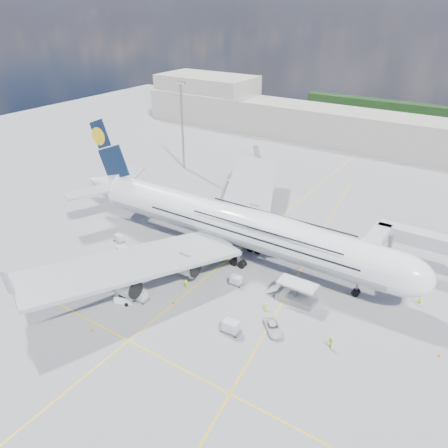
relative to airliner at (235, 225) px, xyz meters
The scene contains 31 objects.
ground 12.13m from the airliner, 91.49° to the right, with size 300.00×300.00×0.00m, color gray.
taxi_line_main 12.13m from the airliner, 91.49° to the right, with size 0.25×220.00×0.01m, color yellow.
taxi_line_cross 30.78m from the airliner, 90.50° to the right, with size 120.00×0.25×0.01m, color yellow.
taxi_line_diag 15.36m from the airliner, ahead, with size 0.25×100.00×0.01m, color yellow.
airliner is the anchor object (origin of this frame).
jet_bridge 31.50m from the airliner, 20.31° to the left, with size 18.80×12.10×8.50m.
cargo_loader 18.87m from the airliner, 23.23° to the right, with size 8.53×3.20×3.67m.
light_mast 53.72m from the airliner, 139.00° to the left, with size 3.00×0.70×25.50m.
terminal 85.00m from the airliner, 90.18° to the left, with size 180.00×16.00×12.00m, color #B2AD9E.
hangar 114.20m from the airliner, 127.98° to the left, with size 40.00×22.00×18.00m, color #B2AD9E.
dolly_row_a 25.79m from the airliner, 159.04° to the right, with size 2.74×1.76×1.62m.
dolly_row_b 19.47m from the airliner, 152.49° to the right, with size 3.45×2.07×0.48m.
dolly_row_c 23.02m from the airliner, 104.91° to the right, with size 3.24×1.86×1.99m.
dolly_back 23.14m from the airliner, 145.40° to the right, with size 3.81×2.72×2.17m.
dolly_nose_far 23.75m from the airliner, 59.70° to the right, with size 3.29×1.87×2.03m.
dolly_nose_near 11.83m from the airliner, 57.34° to the right, with size 2.74×1.54×1.70m.
baggage_tug 25.45m from the airliner, 107.68° to the right, with size 3.34×2.47×1.89m.
catering_truck_inner 15.27m from the airliner, 117.17° to the left, with size 6.73×2.99×3.92m.
catering_truck_outer 29.45m from the airliner, 118.95° to the left, with size 7.61×3.38×4.43m.
service_van 24.21m from the airliner, 43.38° to the right, with size 2.17×4.70×1.30m, color silver.
crew_nose 35.21m from the airliner, ahead, with size 0.69×0.45×1.90m, color #93E017.
crew_loader 30.26m from the airliner, 29.92° to the right, with size 0.93×0.72×1.91m, color #CFED18.
crew_wing 23.48m from the airliner, 107.63° to the right, with size 1.07×0.44×1.82m, color #B4FF1A.
crew_van 19.41m from the airliner, 42.10° to the right, with size 0.74×0.48×1.52m, color #E0FF1A.
crew_tug 15.86m from the airliner, 94.57° to the right, with size 1.22×0.70×1.89m, color #E3FF1A.
cone_nose 40.85m from the airliner, 11.11° to the right, with size 0.48×0.48×0.61m.
cone_wing_left_inner 19.49m from the airliner, 123.38° to the left, with size 0.48×0.48×0.61m.
cone_wing_left_outer 28.49m from the airliner, 132.00° to the left, with size 0.39×0.39×0.50m.
cone_wing_right_inner 20.31m from the airliner, 90.97° to the right, with size 0.39×0.39×0.50m.
cone_wing_right_outer 32.87m from the airliner, 101.67° to the right, with size 0.49×0.49×0.62m.
cone_tail 31.05m from the airliner, 167.02° to the left, with size 0.44×0.44×0.56m.
Camera 1 is at (39.78, -54.27, 45.87)m, focal length 35.00 mm.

